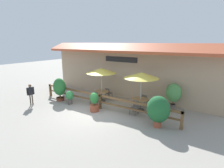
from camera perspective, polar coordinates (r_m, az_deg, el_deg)
ground_plane at (r=10.98m, az=-7.21°, el=-9.61°), size 60.00×60.00×0.00m
building_facade at (r=13.62m, az=3.91°, el=4.51°), size 14.28×1.49×4.23m
patio_railing at (r=11.49m, az=-3.87°, el=-4.75°), size 10.40×0.14×0.95m
patio_umbrella_near at (r=12.63m, az=-3.51°, el=4.36°), size 2.18×2.18×2.50m
dining_table_near at (r=13.01m, az=-3.41°, el=-3.01°), size 1.05×1.05×0.74m
chair_near_streetside at (r=12.52m, az=-5.75°, el=-4.35°), size 0.46×0.46×0.84m
chair_near_wallside at (r=13.59m, az=-1.24°, el=-2.84°), size 0.43×0.43×0.84m
patio_umbrella_middle at (r=11.00m, az=9.54°, el=2.82°), size 2.18×2.18×2.50m
dining_table_middle at (r=11.43m, az=9.21°, el=-5.53°), size 1.05×1.05×0.74m
chair_middle_streetside at (r=10.79m, az=7.48°, el=-7.38°), size 0.46×0.46×0.84m
chair_middle_wallside at (r=12.15m, az=10.81°, el=-5.09°), size 0.49×0.49×0.84m
potted_plant_broad_leaf at (r=12.70m, az=-13.66°, el=-3.96°), size 0.59×0.53×0.95m
potted_plant_corner_fern at (r=9.27m, az=14.86°, el=-8.13°), size 1.18×1.07×1.67m
potted_plant_small_flowering at (r=13.52m, az=-16.77°, el=-1.19°), size 0.96×0.87×1.71m
potted_plant_tall_tropical at (r=11.12m, az=-5.78°, el=-5.94°), size 0.62×0.62×1.23m
potted_plant_entrance_palm at (r=11.87m, az=19.46°, el=-2.86°), size 0.98×0.88×1.75m
pedestrian at (r=13.28m, az=-25.06°, el=-2.31°), size 0.22×0.53×1.49m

